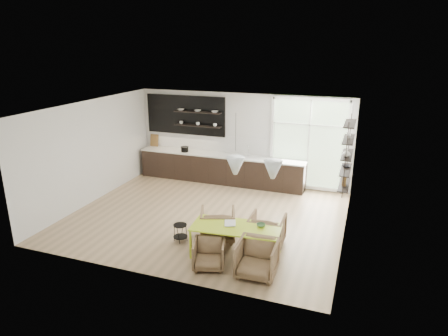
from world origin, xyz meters
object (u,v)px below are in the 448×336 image
Objects in this scene: armchair_back_right at (267,230)px; wire_stool at (180,231)px; armchair_back_left at (218,224)px; armchair_front_right at (257,258)px; armchair_front_left at (209,254)px; dining_table at (236,228)px.

wire_stool is at bearing 13.76° from armchair_back_right.
armchair_back_right is (1.15, 0.11, -0.01)m from armchair_back_left.
armchair_back_left is 1.71m from armchair_front_right.
armchair_back_left reaches higher than armchair_front_right.
wire_stool is at bearing 125.99° from armchair_front_left.
wire_stool is at bearing 8.13° from armchair_back_left.
armchair_back_left is 1.25m from armchair_front_left.
armchair_front_left is 0.99m from armchair_front_right.
armchair_back_left is at bearing 86.23° from armchair_front_left.
dining_table reaches higher than wire_stool.
armchair_back_left is at bearing 135.37° from armchair_front_right.
armchair_front_right is (0.99, 0.06, 0.06)m from armchair_front_left.
armchair_back_right reaches higher than armchair_front_left.
armchair_back_left is 1.24× the size of armchair_front_left.
armchair_back_right is at bearing 92.95° from armchair_front_right.
dining_table is 1.47m from wire_stool.
dining_table is at bearing 52.09° from armchair_back_right.
wire_stool is (-1.04, 0.80, -0.03)m from armchair_front_left.
armchair_back_right is 1.00× the size of armchair_front_right.
dining_table is at bearing 43.62° from armchair_front_left.
armchair_front_right is (0.11, -1.27, 0.00)m from armchair_back_right.
wire_stool is (-1.92, -0.52, -0.09)m from armchair_back_right.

